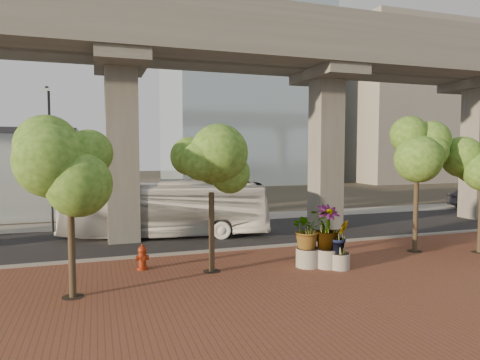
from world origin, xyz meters
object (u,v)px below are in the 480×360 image
object	(u,v)px
fire_hydrant	(142,257)
transit_bus	(167,209)
planter_front	(308,232)
parked_car	(480,199)

from	to	relation	value
fire_hydrant	transit_bus	bearing A→B (deg)	72.83
transit_bus	planter_front	bearing A→B (deg)	-139.83
transit_bus	parked_car	xyz separation A→B (m)	(26.30, 3.37, -0.73)
parked_car	planter_front	size ratio (longest dim) A/B	2.11
parked_car	transit_bus	bearing A→B (deg)	107.79
transit_bus	parked_car	world-z (taller)	transit_bus
parked_car	fire_hydrant	xyz separation A→B (m)	(-28.26, -9.72, -0.28)
fire_hydrant	planter_front	distance (m)	6.74
transit_bus	fire_hydrant	distance (m)	6.73
parked_car	planter_front	bearing A→B (deg)	128.21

